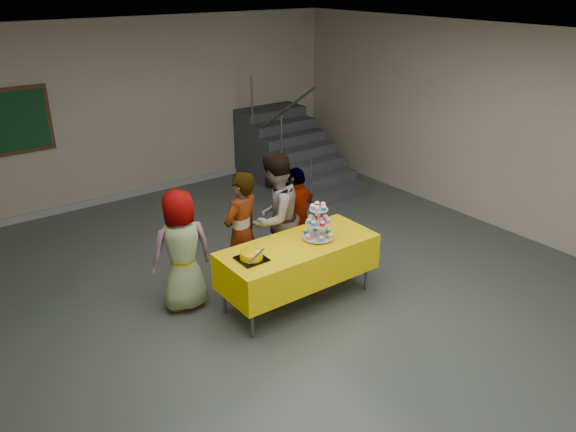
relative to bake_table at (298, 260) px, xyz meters
name	(u,v)px	position (x,y,z in m)	size (l,w,h in m)	color
room_shell	(316,142)	(-0.19, -0.51, 1.57)	(10.00, 10.04, 3.02)	#4C514C
bake_table	(298,260)	(0.00, 0.00, 0.00)	(1.88, 0.78, 0.77)	#595960
cupcake_stand	(318,224)	(0.27, -0.02, 0.40)	(0.38, 0.38, 0.44)	silver
bear_cake	(251,255)	(-0.65, 0.00, 0.27)	(0.32, 0.36, 0.12)	black
schoolchild_a	(182,251)	(-1.13, 0.72, 0.17)	(0.71, 0.46, 1.46)	slate
schoolchild_b	(242,233)	(-0.37, 0.63, 0.22)	(0.56, 0.37, 1.55)	slate
schoolchild_c	(274,218)	(0.13, 0.66, 0.27)	(0.80, 0.63, 1.66)	slate
schoolchild_d	(297,218)	(0.53, 0.72, 0.14)	(0.82, 0.34, 1.39)	slate
staircase	(288,154)	(2.51, 3.60, -0.07)	(1.30, 2.40, 2.04)	#424447
noticeboard	(5,123)	(-2.06, 4.44, 1.04)	(1.30, 0.05, 1.00)	#472B16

